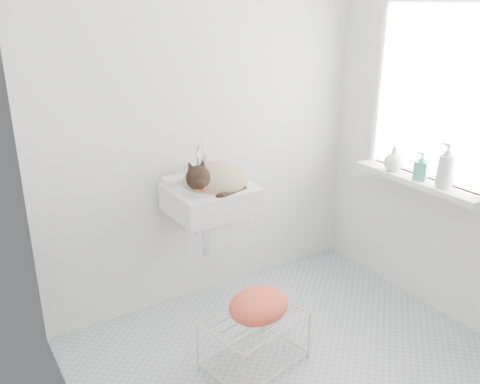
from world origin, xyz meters
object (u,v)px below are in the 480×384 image
cat (214,180)px  bottle_b (420,179)px  bottle_a (443,187)px  bottle_c (393,170)px  sink (211,186)px  wire_rack (254,341)px

cat → bottle_b: cat is taller
bottle_b → bottle_a: bearing=-90.0°
bottle_a → bottle_c: size_ratio=1.45×
bottle_b → bottle_c: bottle_b is taller
bottle_a → bottle_b: bottle_a is taller
sink → wire_rack: (-0.06, -0.56, -0.70)m
cat → bottle_b: (1.11, -0.55, -0.04)m
cat → bottle_c: 1.16m
wire_rack → bottle_c: size_ratio=3.24×
wire_rack → bottle_b: 1.38m
cat → wire_rack: (-0.07, -0.54, -0.74)m
wire_rack → bottle_a: size_ratio=2.23×
sink → bottle_c: 1.18m
cat → wire_rack: bearing=-99.8°
cat → bottle_b: 1.24m
sink → bottle_b: 1.26m
sink → bottle_c: size_ratio=3.16×
wire_rack → bottle_b: bearing=-0.2°
cat → bottle_b: bearing=-28.2°
bottle_a → bottle_c: bearing=90.0°
sink → bottle_b: (1.13, -0.56, 0.00)m
bottle_a → wire_rack: bearing=171.9°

